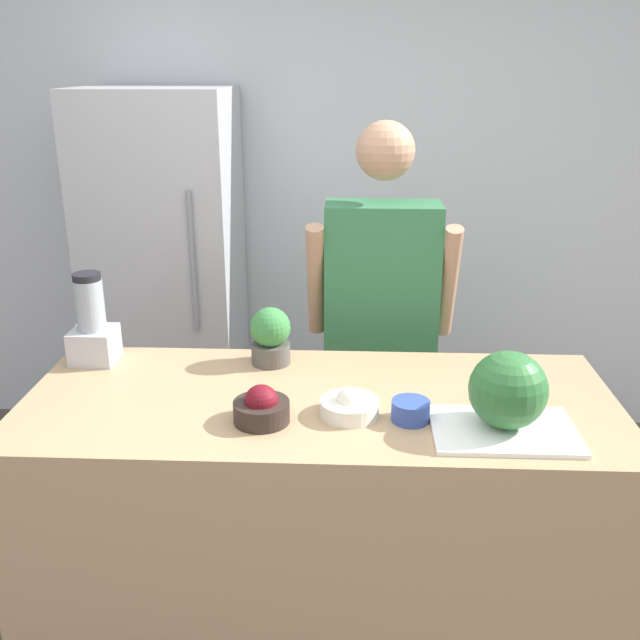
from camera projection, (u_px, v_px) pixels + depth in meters
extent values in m
cube|color=silver|center=(335.00, 194.00, 3.76)|extent=(8.00, 0.06, 2.60)
cube|color=tan|center=(319.00, 524.00, 2.43)|extent=(1.89, 0.79, 0.95)
cube|color=#B7B7BC|center=(167.00, 280.00, 3.59)|extent=(0.71, 0.63, 1.85)
cylinder|color=gray|center=(193.00, 262.00, 3.20)|extent=(0.02, 0.02, 0.65)
cube|color=#4C608C|center=(377.00, 433.00, 3.13)|extent=(0.34, 0.18, 0.84)
cube|color=#337247|center=(382.00, 276.00, 2.89)|extent=(0.46, 0.22, 0.60)
sphere|color=tan|center=(385.00, 151.00, 2.72)|extent=(0.23, 0.23, 0.23)
cylinder|color=tan|center=(316.00, 281.00, 2.86)|extent=(0.07, 0.24, 0.50)
cylinder|color=tan|center=(448.00, 283.00, 2.84)|extent=(0.07, 0.24, 0.50)
cube|color=white|center=(504.00, 430.00, 2.05)|extent=(0.41, 0.29, 0.01)
sphere|color=#2D6B33|center=(508.00, 390.00, 2.03)|extent=(0.23, 0.23, 0.23)
cylinder|color=#2D231E|center=(262.00, 411.00, 2.11)|extent=(0.17, 0.17, 0.06)
sphere|color=maroon|center=(261.00, 402.00, 2.10)|extent=(0.10, 0.10, 0.10)
cylinder|color=white|center=(349.00, 408.00, 2.15)|extent=(0.18, 0.18, 0.05)
sphere|color=white|center=(350.00, 400.00, 2.14)|extent=(0.08, 0.08, 0.08)
cylinder|color=#334C9E|center=(411.00, 411.00, 2.11)|extent=(0.11, 0.11, 0.06)
cube|color=#B7B7BC|center=(94.00, 345.00, 2.52)|extent=(0.15, 0.15, 0.12)
cylinder|color=#99A3AD|center=(90.00, 305.00, 2.47)|extent=(0.10, 0.10, 0.18)
cylinder|color=black|center=(86.00, 277.00, 2.44)|extent=(0.10, 0.10, 0.02)
cylinder|color=#514C47|center=(271.00, 353.00, 2.52)|extent=(0.14, 0.14, 0.07)
sphere|color=#387F3D|center=(270.00, 327.00, 2.48)|extent=(0.14, 0.14, 0.14)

